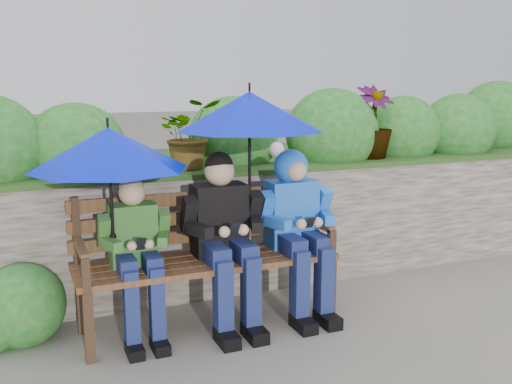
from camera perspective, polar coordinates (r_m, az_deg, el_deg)
name	(u,v)px	position (r m, az deg, el deg)	size (l,w,h in m)	color
ground	(261,322)	(4.28, 0.53, -12.83)	(60.00, 60.00, 0.00)	slate
garden_backdrop	(194,197)	(5.52, -6.26, -0.51)	(8.01, 2.89, 1.81)	brown
park_bench	(205,249)	(4.11, -5.13, -5.72)	(1.83, 0.54, 0.97)	#3A271A
boy_left	(136,249)	(3.89, -11.88, -5.57)	(0.47, 0.54, 1.11)	#206215
boy_middle	(224,232)	(4.02, -3.18, -4.00)	(0.57, 0.66, 1.25)	black
boy_right	(297,218)	(4.24, 4.10, -2.62)	(0.56, 0.68, 1.24)	blue
umbrella_left	(109,149)	(3.73, -14.51, 4.20)	(1.02, 1.02, 0.79)	#0015F0
umbrella_right	(249,111)	(4.01, -0.66, 8.07)	(1.07, 1.07, 0.98)	#0015F0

